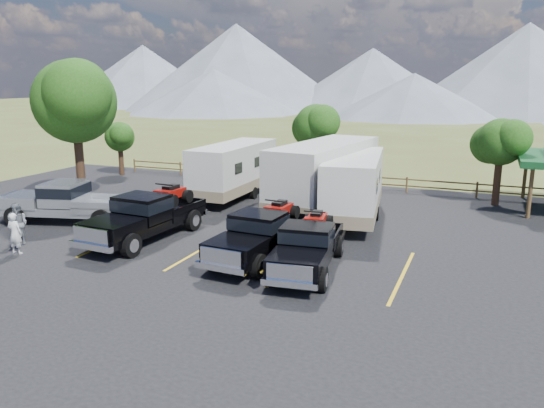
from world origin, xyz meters
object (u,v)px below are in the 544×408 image
at_px(person_a, 15,233).
at_px(rig_right, 308,245).
at_px(trailer_left, 234,170).
at_px(pickup_silver, 69,202).
at_px(trailer_center, 325,177).
at_px(person_b, 18,224).
at_px(tree_big_nw, 74,102).
at_px(trailer_right, 354,187).
at_px(rig_left, 147,215).
at_px(rig_center, 261,233).

bearing_deg(person_a, rig_right, -174.08).
bearing_deg(trailer_left, pickup_silver, -121.78).
relative_size(trailer_center, pickup_silver, 1.52).
distance_m(rig_right, pickup_silver, 12.74).
bearing_deg(rig_right, person_b, -178.79).
height_order(tree_big_nw, person_a, tree_big_nw).
distance_m(tree_big_nw, person_a, 10.37).
distance_m(tree_big_nw, trailer_right, 15.69).
distance_m(pickup_silver, person_b, 3.52).
bearing_deg(rig_right, tree_big_nw, 153.05).
distance_m(trailer_center, trailer_right, 1.88).
bearing_deg(rig_left, person_a, -130.97).
distance_m(tree_big_nw, rig_center, 14.83).
distance_m(trailer_left, trailer_center, 6.10).
bearing_deg(rig_right, person_a, -173.29).
distance_m(trailer_center, person_b, 14.22).
bearing_deg(rig_center, trailer_center, 91.70).
bearing_deg(rig_left, rig_center, -0.36).
xyz_separation_m(trailer_left, trailer_right, (7.58, -2.36, 0.03)).
xyz_separation_m(tree_big_nw, trailer_left, (7.53, 4.08, -3.91)).
height_order(tree_big_nw, trailer_center, tree_big_nw).
xyz_separation_m(trailer_center, person_a, (-9.36, -10.79, -1.07)).
distance_m(rig_right, person_a, 11.52).
bearing_deg(trailer_left, trailer_right, -17.37).
height_order(rig_right, trailer_center, trailer_center).
relative_size(tree_big_nw, rig_right, 1.34).
bearing_deg(pickup_silver, rig_right, 67.35).
relative_size(rig_center, person_b, 3.56).
relative_size(pickup_silver, person_b, 4.01).
distance_m(rig_left, trailer_right, 9.81).
relative_size(trailer_center, person_a, 6.35).
xyz_separation_m(rig_right, trailer_center, (-1.85, 8.10, 0.99)).
bearing_deg(trailer_right, rig_center, -114.39).
xyz_separation_m(trailer_center, pickup_silver, (-10.77, -6.33, -0.87)).
relative_size(trailer_left, person_b, 5.21).
distance_m(person_a, person_b, 1.33).
bearing_deg(pickup_silver, trailer_center, 105.80).
bearing_deg(trailer_right, trailer_center, 146.76).
relative_size(tree_big_nw, rig_left, 1.17).
relative_size(trailer_center, person_b, 6.09).
bearing_deg(pickup_silver, tree_big_nw, -160.02).
bearing_deg(rig_right, trailer_right, 84.40).
relative_size(rig_right, trailer_center, 0.56).
bearing_deg(trailer_center, rig_left, -121.80).
xyz_separation_m(rig_left, person_b, (-4.50, -2.67, -0.19)).
height_order(rig_center, person_a, rig_center).
height_order(pickup_silver, person_a, pickup_silver).
height_order(tree_big_nw, trailer_right, tree_big_nw).
relative_size(tree_big_nw, pickup_silver, 1.13).
relative_size(rig_right, person_b, 3.40).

